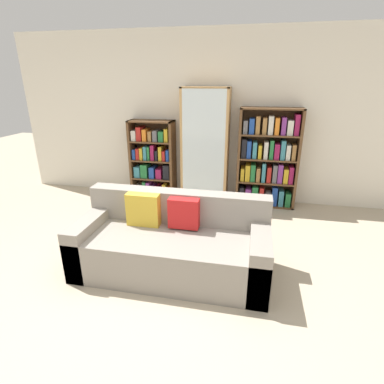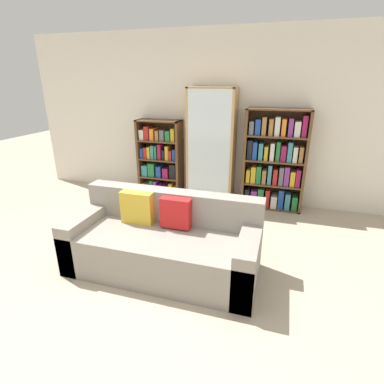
% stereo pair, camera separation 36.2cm
% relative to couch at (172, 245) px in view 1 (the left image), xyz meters
% --- Properties ---
extents(ground_plane, '(16.00, 16.00, 0.00)m').
position_rel_couch_xyz_m(ground_plane, '(-0.15, -0.46, -0.30)').
color(ground_plane, tan).
extents(wall_back, '(6.35, 0.06, 2.70)m').
position_rel_couch_xyz_m(wall_back, '(-0.15, 2.29, 1.05)').
color(wall_back, silver).
rests_on(wall_back, ground).
extents(couch, '(2.00, 0.84, 0.81)m').
position_rel_couch_xyz_m(couch, '(0.00, 0.00, 0.00)').
color(couch, gray).
rests_on(couch, ground).
extents(bookshelf_left, '(0.76, 0.32, 1.32)m').
position_rel_couch_xyz_m(bookshelf_left, '(-0.90, 2.08, 0.33)').
color(bookshelf_left, brown).
rests_on(bookshelf_left, ground).
extents(display_cabinet, '(0.75, 0.36, 1.85)m').
position_rel_couch_xyz_m(display_cabinet, '(0.01, 2.07, 0.61)').
color(display_cabinet, tan).
rests_on(display_cabinet, ground).
extents(bookshelf_right, '(0.94, 0.32, 1.56)m').
position_rel_couch_xyz_m(bookshelf_right, '(1.01, 2.08, 0.44)').
color(bookshelf_right, brown).
rests_on(bookshelf_right, ground).
extents(wine_bottle, '(0.08, 0.08, 0.41)m').
position_rel_couch_xyz_m(wine_bottle, '(0.32, 1.31, -0.13)').
color(wine_bottle, black).
rests_on(wine_bottle, ground).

